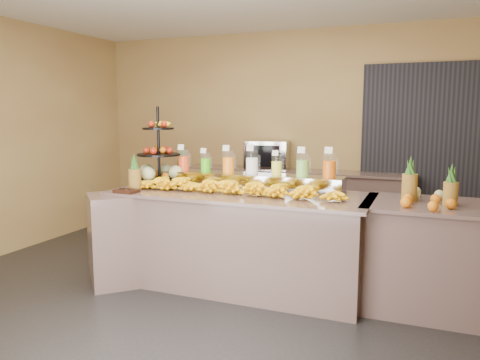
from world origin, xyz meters
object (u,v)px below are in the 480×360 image
Objects in this scene: pitcher_tray at (252,181)px; oven_warmer at (267,155)px; fruit_stand at (162,165)px; banana_heap at (234,185)px; right_fruit_pile at (426,196)px; condiment_caddy at (127,191)px.

pitcher_tray is 1.72m from oven_warmer.
pitcher_tray is 0.99m from fruit_stand.
pitcher_tray is 3.22× the size of oven_warmer.
oven_warmer is at bearing 103.51° from pitcher_tray.
banana_heap is 2.05m from oven_warmer.
fruit_stand reaches higher than right_fruit_pile.
condiment_caddy is 0.48× the size of right_fruit_pile.
fruit_stand is (-0.97, -0.13, 0.14)m from pitcher_tray.
right_fruit_pile is (2.67, 0.42, 0.06)m from condiment_caddy.
condiment_caddy is 0.37× the size of oven_warmer.
oven_warmer is (0.57, 1.80, -0.02)m from fruit_stand.
banana_heap is at bearing -87.94° from oven_warmer.
fruit_stand is at bearing 166.43° from banana_heap.
right_fruit_pile is at bearing -9.47° from pitcher_tray.
oven_warmer is (-2.05, 1.94, 0.12)m from right_fruit_pile.
pitcher_tray is 2.24× the size of fruit_stand.
condiment_caddy is 2.70m from right_fruit_pile.
pitcher_tray is 1.67m from right_fruit_pile.
fruit_stand reaches higher than pitcher_tray.
condiment_caddy is 2.45m from oven_warmer.
oven_warmer reaches higher than condiment_caddy.
right_fruit_pile is at bearing 2.46° from banana_heap.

